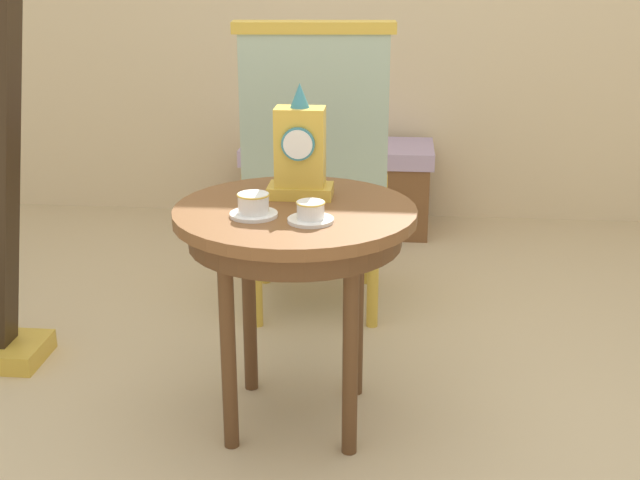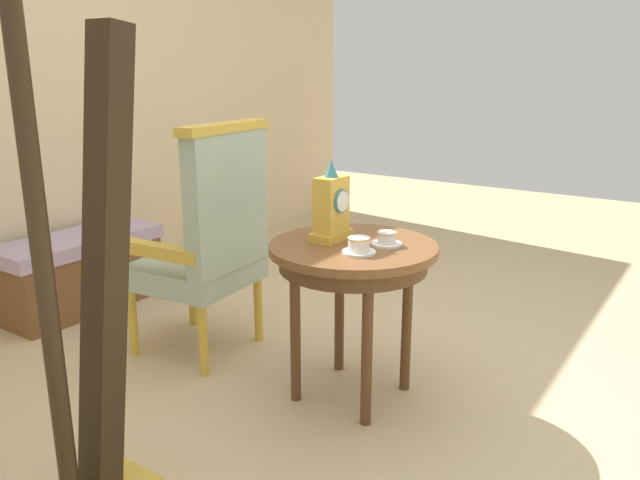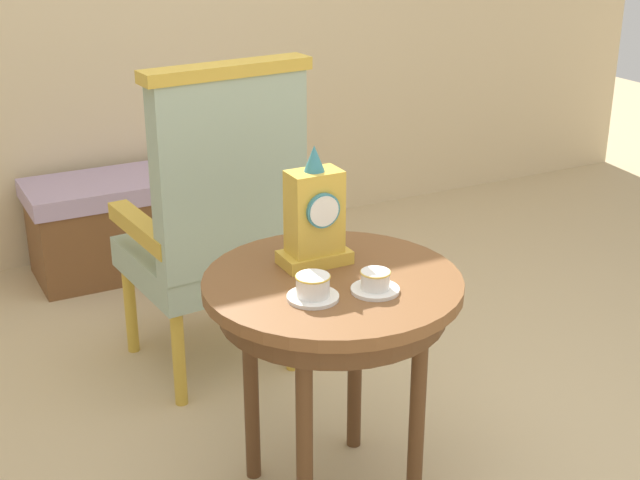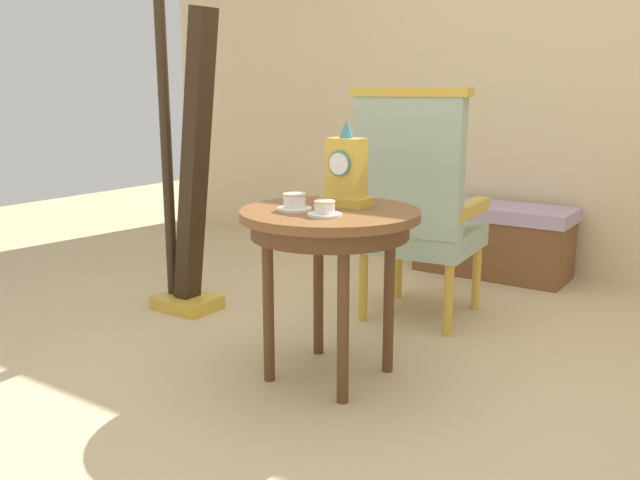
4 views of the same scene
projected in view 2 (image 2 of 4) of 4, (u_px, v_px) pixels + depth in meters
ground_plane at (381, 390)px, 2.79m from camera, size 10.00×10.00×0.00m
wall_back at (44, 63)px, 3.63m from camera, size 6.00×0.10×2.80m
side_table at (353, 263)px, 2.60m from camera, size 0.70×0.70×0.68m
teacup_left at (359, 246)px, 2.44m from camera, size 0.13×0.13×0.06m
teacup_right at (387, 239)px, 2.56m from camera, size 0.13×0.13×0.06m
mantel_clock at (331, 208)px, 2.61m from camera, size 0.19×0.11×0.34m
armchair at (210, 238)px, 3.01m from camera, size 0.59×0.57×1.14m
harp at (90, 306)px, 1.89m from camera, size 0.40×0.24×1.72m
window_bench at (80, 271)px, 3.70m from camera, size 0.95×0.40×0.44m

